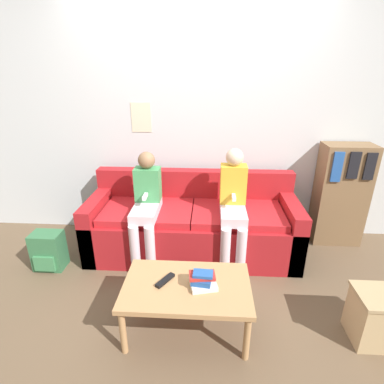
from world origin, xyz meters
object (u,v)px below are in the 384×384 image
couch (193,225)px  backpack (49,251)px  coffee_table (187,290)px  person_right (233,204)px  person_left (146,204)px  bookshelf (341,195)px  tv_remote (165,280)px

couch → backpack: (-1.34, -0.39, -0.11)m
backpack → coffee_table: bearing=-25.4°
couch → person_right: person_right is taller
coffee_table → person_left: person_left is taller
person_left → bookshelf: bearing=13.7°
person_left → person_right: 0.81m
couch → bookshelf: size_ratio=1.91×
couch → bookshelf: bearing=10.7°
tv_remote → coffee_table: bearing=23.8°
bookshelf → person_left: bearing=-166.3°
couch → person_right: size_ratio=1.86×
person_right → bookshelf: 1.26m
tv_remote → backpack: 1.38m
person_left → person_right: person_right is taller
bookshelf → backpack: size_ratio=2.95×
coffee_table → person_right: bearing=66.9°
bookshelf → backpack: bearing=-166.7°
couch → person_left: 0.56m
person_right → bookshelf: (1.16, 0.47, -0.08)m
coffee_table → bookshelf: size_ratio=0.82×
person_right → backpack: (-1.73, -0.21, -0.44)m
person_left → bookshelf: bookshelf is taller
person_right → tv_remote: size_ratio=6.75×
person_right → backpack: person_right is taller
couch → coffee_table: 1.04m
person_left → tv_remote: bearing=-70.5°
person_left → tv_remote: person_left is taller
person_right → person_left: bearing=-179.6°
coffee_table → bookshelf: (1.53, 1.33, 0.20)m
person_right → couch: bearing=154.6°
person_left → backpack: bearing=-167.5°
coffee_table → backpack: size_ratio=2.40×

